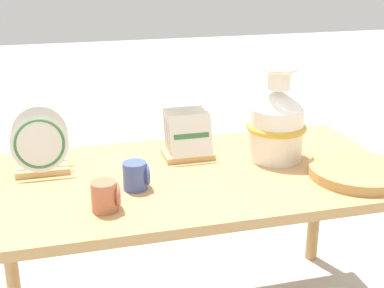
# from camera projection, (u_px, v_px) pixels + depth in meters

# --- Properties ---
(display_table) EXTENTS (1.46, 0.76, 0.65)m
(display_table) POSITION_uv_depth(u_px,v_px,m) (192.00, 192.00, 1.91)
(display_table) COLOR tan
(display_table) RESTS_ON ground_plane
(ceramic_vase) EXTENTS (0.22, 0.22, 0.35)m
(ceramic_vase) POSITION_uv_depth(u_px,v_px,m) (277.00, 122.00, 1.97)
(ceramic_vase) COLOR white
(ceramic_vase) RESTS_ON display_table
(dish_rack_round_plates) EXTENTS (0.20, 0.18, 0.22)m
(dish_rack_round_plates) POSITION_uv_depth(u_px,v_px,m) (41.00, 149.00, 1.87)
(dish_rack_round_plates) COLOR tan
(dish_rack_round_plates) RESTS_ON display_table
(dish_rack_square_plates) EXTENTS (0.18, 0.16, 0.18)m
(dish_rack_square_plates) POSITION_uv_depth(u_px,v_px,m) (188.00, 141.00, 2.02)
(dish_rack_square_plates) COLOR tan
(dish_rack_square_plates) RESTS_ON display_table
(wicker_charger_stack) EXTENTS (0.34, 0.34, 0.04)m
(wicker_charger_stack) POSITION_uv_depth(u_px,v_px,m) (358.00, 172.00, 1.85)
(wicker_charger_stack) COLOR tan
(wicker_charger_stack) RESTS_ON display_table
(mug_cobalt_glaze) EXTENTS (0.09, 0.08, 0.09)m
(mug_cobalt_glaze) POSITION_uv_depth(u_px,v_px,m) (136.00, 176.00, 1.75)
(mug_cobalt_glaze) COLOR #42569E
(mug_cobalt_glaze) RESTS_ON display_table
(mug_terracotta_glaze) EXTENTS (0.09, 0.08, 0.09)m
(mug_terracotta_glaze) POSITION_uv_depth(u_px,v_px,m) (106.00, 196.00, 1.60)
(mug_terracotta_glaze) COLOR #B76647
(mug_terracotta_glaze) RESTS_ON display_table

